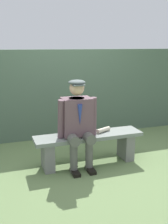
# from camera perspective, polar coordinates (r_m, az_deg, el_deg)

# --- Properties ---
(ground_plane) EXTENTS (30.00, 30.00, 0.00)m
(ground_plane) POSITION_cam_1_polar(r_m,az_deg,el_deg) (4.21, 0.98, -10.80)
(ground_plane) COLOR #607949
(bench) EXTENTS (1.64, 0.39, 0.47)m
(bench) POSITION_cam_1_polar(r_m,az_deg,el_deg) (4.08, 1.00, -6.77)
(bench) COLOR slate
(bench) RESTS_ON ground
(seated_man) EXTENTS (0.59, 0.55, 1.30)m
(seated_man) POSITION_cam_1_polar(r_m,az_deg,el_deg) (3.86, -1.35, -1.77)
(seated_man) COLOR #5D434C
(seated_man) RESTS_ON ground
(rolled_magazine) EXTENTS (0.25, 0.16, 0.07)m
(rolled_magazine) POSITION_cam_1_polar(r_m,az_deg,el_deg) (4.14, 4.16, -3.80)
(rolled_magazine) COLOR beige
(rolled_magazine) RESTS_ON bench
(stadium_wall) EXTENTS (12.00, 0.24, 1.69)m
(stadium_wall) POSITION_cam_1_polar(r_m,az_deg,el_deg) (5.26, -4.25, 3.92)
(stadium_wall) COLOR #485E4C
(stadium_wall) RESTS_ON ground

